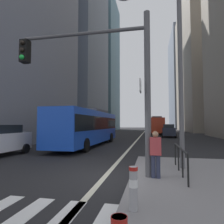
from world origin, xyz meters
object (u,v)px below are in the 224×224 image
object	(u,v)px
city_bus_red_receding	(156,125)
car_receding_near	(169,131)
pedestrian_waiting	(156,152)
city_bus_red_distant	(157,124)
city_bus_blue_oncoming	(88,126)
traffic_signal_gantry	(101,70)
bollard_left	(133,186)
car_oncoming_mid	(94,131)
street_lamp_post	(180,49)

from	to	relation	value
city_bus_red_receding	car_receding_near	bearing A→B (deg)	-81.18
car_receding_near	pedestrian_waiting	bearing A→B (deg)	-95.86
city_bus_red_distant	city_bus_blue_oncoming	bearing A→B (deg)	-99.99
traffic_signal_gantry	pedestrian_waiting	world-z (taller)	traffic_signal_gantry
bollard_left	car_receding_near	bearing A→B (deg)	83.58
pedestrian_waiting	car_oncoming_mid	bearing A→B (deg)	112.62
car_oncoming_mid	pedestrian_waiting	world-z (taller)	car_oncoming_mid
car_oncoming_mid	bollard_left	distance (m)	22.70
street_lamp_post	pedestrian_waiting	xyz separation A→B (m)	(-1.14, -1.76, -4.25)
city_bus_red_distant	bollard_left	bearing A→B (deg)	-92.21
car_oncoming_mid	traffic_signal_gantry	size ratio (longest dim) A/B	0.77
city_bus_blue_oncoming	car_oncoming_mid	bearing A→B (deg)	103.31
city_bus_red_distant	bollard_left	world-z (taller)	city_bus_red_distant
city_bus_red_receding	car_receding_near	size ratio (longest dim) A/B	2.70
car_oncoming_mid	city_bus_blue_oncoming	bearing A→B (deg)	-76.69
car_oncoming_mid	city_bus_red_receding	bearing A→B (deg)	59.04
city_bus_red_distant	car_oncoming_mid	bearing A→B (deg)	-105.90
car_receding_near	pedestrian_waiting	distance (m)	23.49
city_bus_red_distant	car_oncoming_mid	world-z (taller)	city_bus_red_distant
car_oncoming_mid	pedestrian_waiting	bearing A→B (deg)	-67.38
traffic_signal_gantry	bollard_left	bearing A→B (deg)	-62.29
pedestrian_waiting	street_lamp_post	bearing A→B (deg)	57.15
city_bus_blue_oncoming	car_oncoming_mid	distance (m)	9.00
city_bus_red_receding	city_bus_red_distant	world-z (taller)	same
city_bus_red_distant	traffic_signal_gantry	distance (m)	52.00
car_oncoming_mid	bollard_left	size ratio (longest dim) A/B	4.97
city_bus_blue_oncoming	street_lamp_post	xyz separation A→B (m)	(6.92, -8.36, 3.45)
city_bus_blue_oncoming	city_bus_red_distant	size ratio (longest dim) A/B	1.11
car_receding_near	city_bus_blue_oncoming	bearing A→B (deg)	-121.72
traffic_signal_gantry	bollard_left	size ratio (longest dim) A/B	6.47
city_bus_red_distant	traffic_signal_gantry	xyz separation A→B (m)	(-3.56, -51.83, 2.23)
city_bus_blue_oncoming	street_lamp_post	distance (m)	11.39
city_bus_blue_oncoming	traffic_signal_gantry	xyz separation A→B (m)	(3.81, -10.01, 2.23)
bollard_left	city_bus_blue_oncoming	bearing A→B (deg)	112.38
car_oncoming_mid	car_receding_near	bearing A→B (deg)	23.84
car_oncoming_mid	car_receding_near	distance (m)	11.20
city_bus_blue_oncoming	city_bus_red_receding	size ratio (longest dim) A/B	1.02
traffic_signal_gantry	city_bus_blue_oncoming	bearing A→B (deg)	110.83
city_bus_red_receding	bollard_left	xyz separation A→B (m)	(-1.38, -35.99, -1.17)
city_bus_red_distant	street_lamp_post	world-z (taller)	street_lamp_post
street_lamp_post	bollard_left	distance (m)	6.60
city_bus_blue_oncoming	pedestrian_waiting	world-z (taller)	city_bus_blue_oncoming
city_bus_red_distant	pedestrian_waiting	bearing A→B (deg)	-91.75
city_bus_blue_oncoming	street_lamp_post	world-z (taller)	street_lamp_post
pedestrian_waiting	city_bus_blue_oncoming	bearing A→B (deg)	119.76
city_bus_red_receding	street_lamp_post	size ratio (longest dim) A/B	1.48
car_receding_near	street_lamp_post	xyz separation A→B (m)	(-1.26, -21.60, 4.29)
car_receding_near	bollard_left	xyz separation A→B (m)	(-2.93, -26.02, -0.33)
city_bus_red_receding	city_bus_blue_oncoming	bearing A→B (deg)	-105.95
city_bus_red_distant	street_lamp_post	xyz separation A→B (m)	(-0.45, -50.18, 3.45)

